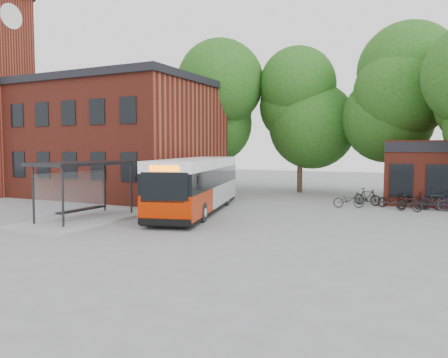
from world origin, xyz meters
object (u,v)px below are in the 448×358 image
at_px(bicycle_0, 349,200).
at_px(bicycle_6, 428,203).
at_px(bicycle_3, 409,204).
at_px(bicycle_4, 412,200).
at_px(city_bus, 198,185).
at_px(bicycle_2, 392,200).
at_px(bicycle_5, 436,201).
at_px(bicycle_1, 367,197).
at_px(bus_shelter, 86,191).

xyz_separation_m(bicycle_0, bicycle_6, (4.27, 1.05, -0.07)).
xyz_separation_m(bicycle_3, bicycle_4, (0.07, 1.76, 0.05)).
relative_size(city_bus, bicycle_2, 6.63).
xyz_separation_m(bicycle_0, bicycle_2, (2.32, 0.94, -0.01)).
bearing_deg(city_bus, bicycle_3, 11.01).
bearing_deg(city_bus, bicycle_5, 12.41).
distance_m(city_bus, bicycle_0, 9.08).
xyz_separation_m(bicycle_1, bicycle_3, (2.49, -1.84, -0.08)).
xyz_separation_m(bus_shelter, bicycle_5, (15.39, 11.10, -0.91)).
bearing_deg(bicycle_6, bicycle_2, 79.65).
height_order(bicycle_0, bicycle_5, bicycle_5).
distance_m(city_bus, bicycle_1, 10.76).
xyz_separation_m(city_bus, bicycle_0, (7.24, 5.39, -1.01)).
distance_m(bicycle_0, bicycle_5, 4.72).
bearing_deg(bus_shelter, bicycle_6, 36.92).
bearing_deg(city_bus, bicycle_6, 13.87).
height_order(bus_shelter, bicycle_3, bus_shelter).
bearing_deg(bicycle_2, bus_shelter, 150.40).
bearing_deg(bicycle_2, city_bus, 143.36).
height_order(bicycle_3, bicycle_6, bicycle_3).
height_order(city_bus, bicycle_5, city_bus).
bearing_deg(bicycle_6, city_bus, 105.55).
relative_size(city_bus, bicycle_0, 6.52).
xyz_separation_m(city_bus, bicycle_5, (11.88, 6.25, -0.94)).
distance_m(bicycle_2, bicycle_6, 1.95).
distance_m(bus_shelter, city_bus, 5.98).
bearing_deg(bicycle_4, bus_shelter, 151.57).
bearing_deg(bicycle_1, bicycle_4, -72.80).
relative_size(bicycle_1, bicycle_4, 0.93).
xyz_separation_m(bicycle_2, bicycle_6, (1.95, 0.11, -0.06)).
height_order(bicycle_0, bicycle_1, bicycle_1).
bearing_deg(bicycle_3, bicycle_4, 16.55).
relative_size(bicycle_2, bicycle_3, 1.19).
xyz_separation_m(bicycle_4, bicycle_5, (1.26, -0.73, 0.04)).
bearing_deg(bicycle_1, bicycle_3, -107.49).
distance_m(city_bus, bicycle_3, 11.82).
xyz_separation_m(bicycle_4, bicycle_6, (0.88, -0.55, -0.10)).
relative_size(bus_shelter, city_bus, 0.60).
distance_m(bicycle_3, bicycle_6, 1.54).
height_order(bus_shelter, bicycle_0, bus_shelter).
height_order(bicycle_1, bicycle_3, bicycle_1).
relative_size(bicycle_3, bicycle_4, 0.79).
xyz_separation_m(bicycle_3, bicycle_6, (0.96, 1.21, -0.05)).
bearing_deg(bicycle_0, bicycle_5, -99.46).
bearing_deg(bicycle_3, city_bus, 135.35).
relative_size(city_bus, bicycle_5, 6.53).
xyz_separation_m(city_bus, bicycle_1, (8.06, 7.06, -0.96)).
height_order(bicycle_0, bicycle_3, bicycle_0).
bearing_deg(bicycle_2, bicycle_4, -38.18).
distance_m(bus_shelter, bicycle_2, 17.22).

